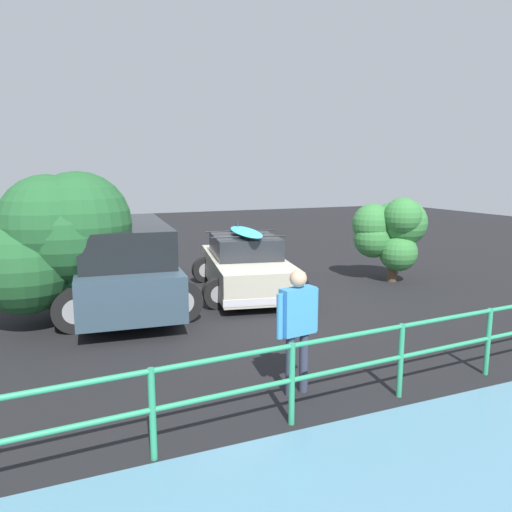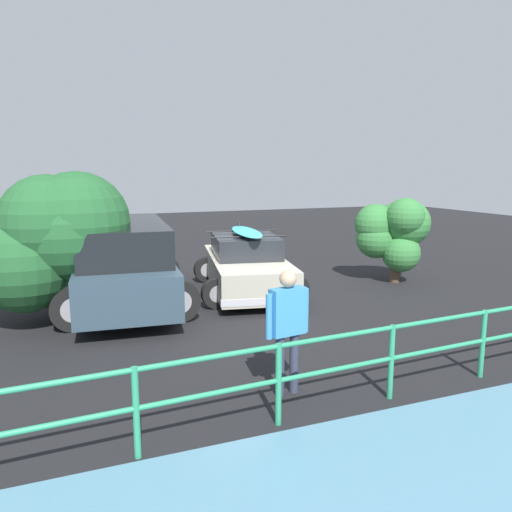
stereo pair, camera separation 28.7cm
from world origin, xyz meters
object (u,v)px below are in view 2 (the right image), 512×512
object	(u,v)px
person_bystander	(288,321)
bush_near_left	(395,228)
sedan_car	(246,265)
suv_car	(124,263)
bush_near_right	(57,242)

from	to	relation	value
person_bystander	bush_near_left	size ratio (longest dim) A/B	0.75
sedan_car	bush_near_left	size ratio (longest dim) A/B	1.98
suv_car	bush_near_right	size ratio (longest dim) A/B	1.78
suv_car	bush_near_left	distance (m)	6.63
person_bystander	suv_car	bearing A→B (deg)	-74.40
sedan_car	bush_near_left	bearing A→B (deg)	174.16
bush_near_right	person_bystander	bearing A→B (deg)	121.58
suv_car	bush_near_left	bearing A→B (deg)	178.44
sedan_car	bush_near_right	world-z (taller)	bush_near_right
bush_near_left	bush_near_right	world-z (taller)	bush_near_right
bush_near_right	sedan_car	bearing A→B (deg)	-167.20
sedan_car	bush_near_left	xyz separation A→B (m)	(-3.83, 0.39, 0.75)
suv_car	person_bystander	xyz separation A→B (m)	(-1.39, 5.00, 0.05)
sedan_car	person_bystander	size ratio (longest dim) A/B	2.63
sedan_car	bush_near_right	bearing A→B (deg)	12.80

